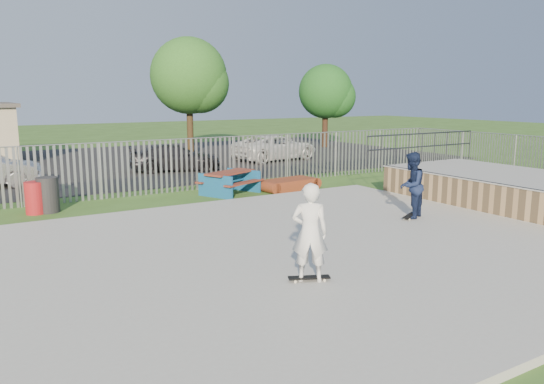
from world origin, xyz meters
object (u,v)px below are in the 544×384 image
picnic_table (230,183)px  funbox (289,184)px  trash_bin_red (35,198)px  car_dark (176,158)px  tree_mid (189,76)px  skater_white (310,232)px  car_white (275,147)px  skater_navy (411,185)px  trash_bin_grey (48,195)px  tree_right (326,92)px

picnic_table → funbox: size_ratio=1.16×
trash_bin_red → car_dark: size_ratio=0.23×
tree_mid → skater_white: size_ratio=3.70×
car_white → tree_mid: tree_mid is taller
skater_navy → trash_bin_grey: bearing=-65.9°
car_white → skater_white: bearing=141.5°
car_white → skater_white: 20.00m
car_dark → tree_mid: size_ratio=0.62×
car_white → tree_mid: (-2.98, 5.00, 4.00)m
car_dark → tree_mid: (3.36, 6.18, 4.08)m
skater_navy → skater_white: 6.16m
funbox → car_dark: size_ratio=0.50×
skater_white → tree_right: bearing=-93.3°
trash_bin_grey → tree_right: size_ratio=0.20×
funbox → car_dark: 7.33m
trash_bin_grey → car_dark: size_ratio=0.26×
picnic_table → car_white: bearing=24.8°
trash_bin_grey → car_white: size_ratio=0.22×
funbox → tree_right: tree_right is taller
picnic_table → skater_navy: bearing=-94.8°
picnic_table → car_white: size_ratio=0.50×
car_dark → car_white: 6.45m
picnic_table → trash_bin_red: bearing=153.9°
picnic_table → car_dark: (0.48, 6.70, 0.22)m
trash_bin_grey → car_dark: (6.74, 6.49, 0.09)m
trash_bin_grey → car_white: car_white is taller
tree_mid → tree_right: (9.85, -0.50, -0.90)m
skater_white → picnic_table: bearing=-74.0°
car_dark → skater_navy: skater_navy is taller
funbox → trash_bin_red: 9.05m
picnic_table → trash_bin_red: (-6.64, 0.20, 0.07)m
tree_right → trash_bin_red: bearing=-149.1°
funbox → car_white: size_ratio=0.43×
trash_bin_grey → car_dark: car_dark is taller
trash_bin_grey → car_white: 15.17m
trash_bin_red → skater_navy: size_ratio=0.53×
tree_mid → tree_right: size_ratio=1.23×
skater_navy → trash_bin_red: bearing=-64.7°
tree_mid → skater_navy: 19.97m
skater_white → tree_mid: bearing=-73.0°
skater_white → car_dark: bearing=-68.3°
skater_navy → tree_mid: bearing=-121.5°
picnic_table → skater_navy: size_ratio=1.33×
trash_bin_red → car_white: bearing=29.7°
trash_bin_red → skater_navy: skater_navy is taller
car_dark → skater_white: skater_white is taller
trash_bin_red → skater_navy: bearing=-37.5°
car_dark → skater_navy: 13.55m
trash_bin_red → tree_mid: tree_mid is taller
trash_bin_grey → funbox: bearing=-3.7°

